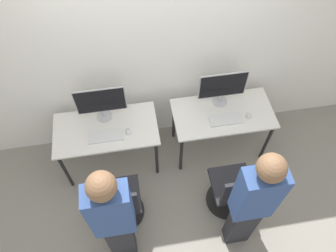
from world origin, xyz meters
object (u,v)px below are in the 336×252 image
(keyboard_left, at_px, (106,136))
(keyboard_right, at_px, (226,119))
(monitor_left, at_px, (101,102))
(person_left, at_px, (114,219))
(mouse_right, at_px, (249,115))
(mouse_left, at_px, (128,131))
(office_chair_right, at_px, (232,191))
(monitor_right, at_px, (223,87))
(person_right, at_px, (252,203))
(office_chair_left, at_px, (121,204))

(keyboard_left, relative_size, keyboard_right, 1.00)
(monitor_left, height_order, keyboard_left, monitor_left)
(person_left, bearing_deg, mouse_right, 33.26)
(mouse_left, height_order, office_chair_right, office_chair_right)
(person_left, xyz_separation_m, mouse_right, (1.58, 1.04, -0.21))
(keyboard_left, relative_size, monitor_right, 0.70)
(mouse_left, distance_m, person_right, 1.51)
(monitor_left, height_order, person_left, person_left)
(mouse_right, bearing_deg, mouse_left, 179.90)
(monitor_right, bearing_deg, office_chair_right, -93.99)
(keyboard_left, distance_m, person_left, 1.04)
(monitor_right, relative_size, person_right, 0.32)
(mouse_left, xyz_separation_m, monitor_right, (1.11, 0.26, 0.24))
(mouse_right, bearing_deg, keyboard_right, -177.61)
(monitor_left, xyz_separation_m, person_left, (0.05, -1.30, -0.02))
(person_left, bearing_deg, monitor_left, 92.13)
(person_left, distance_m, monitor_right, 1.84)
(mouse_left, bearing_deg, monitor_right, 13.30)
(person_left, height_order, office_chair_right, person_left)
(person_left, height_order, monitor_right, person_left)
(office_chair_left, bearing_deg, monitor_left, 94.12)
(monitor_left, bearing_deg, monitor_right, -0.02)
(monitor_left, height_order, office_chair_left, monitor_left)
(keyboard_right, distance_m, mouse_right, 0.27)
(monitor_left, height_order, mouse_right, monitor_left)
(person_left, height_order, person_right, person_left)
(office_chair_left, bearing_deg, keyboard_right, 27.05)
(person_left, relative_size, mouse_right, 19.35)
(person_left, height_order, mouse_right, person_left)
(mouse_right, bearing_deg, office_chair_left, -156.77)
(person_right, bearing_deg, person_left, 177.38)
(mouse_left, xyz_separation_m, keyboard_right, (1.11, -0.01, -0.01))
(office_chair_right, bearing_deg, mouse_right, 64.89)
(mouse_left, distance_m, mouse_right, 1.38)
(mouse_left, height_order, person_right, person_right)
(mouse_left, bearing_deg, keyboard_right, -0.71)
(keyboard_left, bearing_deg, mouse_left, 4.27)
(monitor_left, distance_m, office_chair_right, 1.73)
(keyboard_left, bearing_deg, office_chair_right, -28.86)
(person_left, bearing_deg, mouse_left, 79.01)
(office_chair_right, bearing_deg, monitor_right, 86.01)
(monitor_left, height_order, monitor_right, same)
(monitor_right, bearing_deg, office_chair_left, -144.09)
(monitor_left, bearing_deg, office_chair_left, -85.88)
(keyboard_left, bearing_deg, monitor_right, 11.67)
(office_chair_right, relative_size, person_right, 0.53)
(keyboard_left, bearing_deg, monitor_left, 90.00)
(mouse_right, relative_size, office_chair_right, 0.10)
(monitor_left, bearing_deg, person_right, -46.80)
(monitor_right, xyz_separation_m, keyboard_right, (0.00, -0.28, -0.24))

